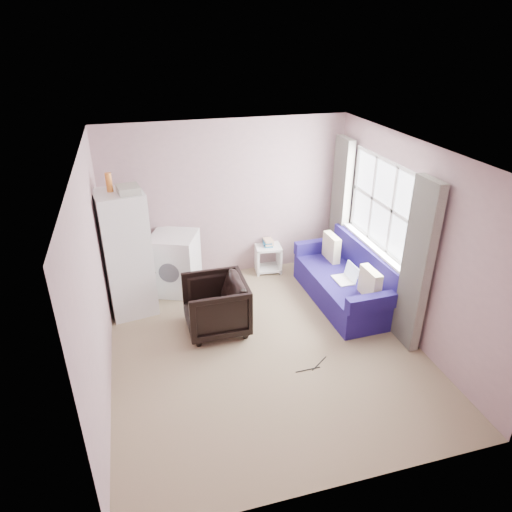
{
  "coord_description": "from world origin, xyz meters",
  "views": [
    {
      "loc": [
        -1.37,
        -4.52,
        3.66
      ],
      "look_at": [
        0.05,
        0.6,
        1.0
      ],
      "focal_mm": 32.0,
      "sensor_mm": 36.0,
      "label": 1
    }
  ],
  "objects_px": {
    "side_table": "(268,256)",
    "sofa": "(348,282)",
    "washing_machine": "(175,262)",
    "armchair": "(215,303)",
    "fridge": "(126,253)"
  },
  "relations": [
    {
      "from": "side_table",
      "to": "sofa",
      "type": "xyz_separation_m",
      "value": [
        0.87,
        -1.22,
        0.04
      ]
    },
    {
      "from": "washing_machine",
      "to": "sofa",
      "type": "relative_size",
      "value": 0.48
    },
    {
      "from": "armchair",
      "to": "sofa",
      "type": "xyz_separation_m",
      "value": [
        2.02,
        0.21,
        -0.1
      ]
    },
    {
      "from": "fridge",
      "to": "side_table",
      "type": "height_order",
      "value": "fridge"
    },
    {
      "from": "side_table",
      "to": "sofa",
      "type": "bearing_deg",
      "value": -54.53
    },
    {
      "from": "fridge",
      "to": "sofa",
      "type": "relative_size",
      "value": 1.05
    },
    {
      "from": "washing_machine",
      "to": "sofa",
      "type": "height_order",
      "value": "washing_machine"
    },
    {
      "from": "washing_machine",
      "to": "sofa",
      "type": "xyz_separation_m",
      "value": [
        2.41,
        -0.98,
        -0.17
      ]
    },
    {
      "from": "armchair",
      "to": "sofa",
      "type": "distance_m",
      "value": 2.04
    },
    {
      "from": "sofa",
      "to": "side_table",
      "type": "bearing_deg",
      "value": 123.64
    },
    {
      "from": "side_table",
      "to": "sofa",
      "type": "distance_m",
      "value": 1.5
    },
    {
      "from": "armchair",
      "to": "side_table",
      "type": "height_order",
      "value": "armchair"
    },
    {
      "from": "armchair",
      "to": "sofa",
      "type": "bearing_deg",
      "value": 95.78
    },
    {
      "from": "washing_machine",
      "to": "side_table",
      "type": "height_order",
      "value": "washing_machine"
    },
    {
      "from": "armchair",
      "to": "side_table",
      "type": "distance_m",
      "value": 1.84
    }
  ]
}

